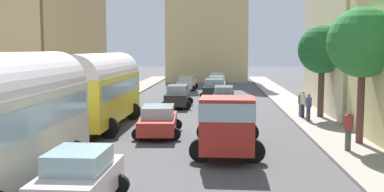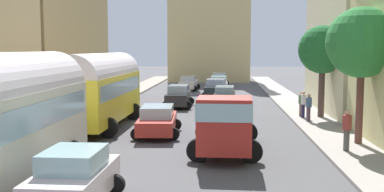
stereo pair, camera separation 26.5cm
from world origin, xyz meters
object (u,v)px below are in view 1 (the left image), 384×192
(car_2, at_px, (217,83))
(car_5, at_px, (158,120))
(car_0, at_px, (224,96))
(cargo_truck_0, at_px, (227,124))
(car_4, at_px, (79,179))
(parked_bus_0, at_px, (1,116))
(car_1, at_px, (214,88))
(car_7, at_px, (187,83))
(pedestrian_2, at_px, (301,103))
(car_6, at_px, (178,96))
(pedestrian_1, at_px, (308,107))
(pedestrian_3, at_px, (348,129))
(car_3, at_px, (217,79))
(parked_bus_1, at_px, (101,87))
(pedestrian_0, at_px, (303,103))

(car_2, xyz_separation_m, car_5, (-2.82, -24.22, -0.01))
(car_0, bearing_deg, cargo_truck_0, -90.16)
(car_4, bearing_deg, parked_bus_0, 157.35)
(car_1, xyz_separation_m, car_4, (-3.41, -28.20, -0.02))
(car_2, bearing_deg, car_7, 171.52)
(pedestrian_2, bearing_deg, car_6, 148.44)
(cargo_truck_0, relative_size, car_6, 1.53)
(parked_bus_0, distance_m, pedestrian_1, 17.82)
(car_4, bearing_deg, pedestrian_2, 61.66)
(car_1, distance_m, car_7, 7.61)
(car_1, relative_size, car_4, 1.18)
(car_5, bearing_deg, pedestrian_3, -23.23)
(parked_bus_0, relative_size, pedestrian_3, 5.11)
(car_3, height_order, car_5, car_3)
(car_7, distance_m, pedestrian_1, 22.37)
(car_2, distance_m, pedestrian_1, 20.91)
(car_4, distance_m, car_6, 21.49)
(cargo_truck_0, relative_size, pedestrian_3, 3.57)
(car_4, distance_m, car_5, 10.54)
(car_4, bearing_deg, parked_bus_1, 101.82)
(pedestrian_0, height_order, pedestrian_2, pedestrian_0)
(parked_bus_0, xyz_separation_m, car_0, (6.83, 21.09, -1.57))
(car_3, xyz_separation_m, pedestrian_3, (5.54, -33.90, 0.28))
(cargo_truck_0, distance_m, car_5, 5.40)
(cargo_truck_0, distance_m, car_3, 34.50)
(pedestrian_2, bearing_deg, parked_bus_0, -126.91)
(car_0, xyz_separation_m, car_7, (-3.73, 13.01, -0.02))
(parked_bus_1, relative_size, car_2, 2.23)
(pedestrian_2, bearing_deg, pedestrian_1, -86.86)
(car_3, bearing_deg, pedestrian_2, -77.75)
(car_5, bearing_deg, pedestrian_0, 33.44)
(cargo_truck_0, distance_m, pedestrian_1, 9.54)
(pedestrian_2, bearing_deg, pedestrian_0, -85.93)
(car_1, xyz_separation_m, pedestrian_0, (5.52, -12.30, 0.19))
(car_5, height_order, pedestrian_3, pedestrian_3)
(car_2, xyz_separation_m, pedestrian_3, (5.55, -27.81, 0.29))
(car_4, xyz_separation_m, pedestrian_1, (8.99, 14.53, 0.19))
(car_2, bearing_deg, pedestrian_2, -73.82)
(parked_bus_1, distance_m, car_3, 29.04)
(car_4, relative_size, car_7, 0.84)
(car_4, bearing_deg, cargo_truck_0, 56.86)
(parked_bus_0, height_order, pedestrian_3, parked_bus_0)
(car_3, bearing_deg, cargo_truck_0, -89.12)
(cargo_truck_0, xyz_separation_m, car_1, (-0.72, 21.87, -0.46))
(parked_bus_1, distance_m, pedestrian_1, 11.85)
(car_4, distance_m, car_7, 35.21)
(parked_bus_1, bearing_deg, car_3, 77.63)
(pedestrian_2, bearing_deg, car_1, 115.04)
(parked_bus_0, relative_size, car_2, 2.26)
(car_5, relative_size, pedestrian_0, 2.54)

